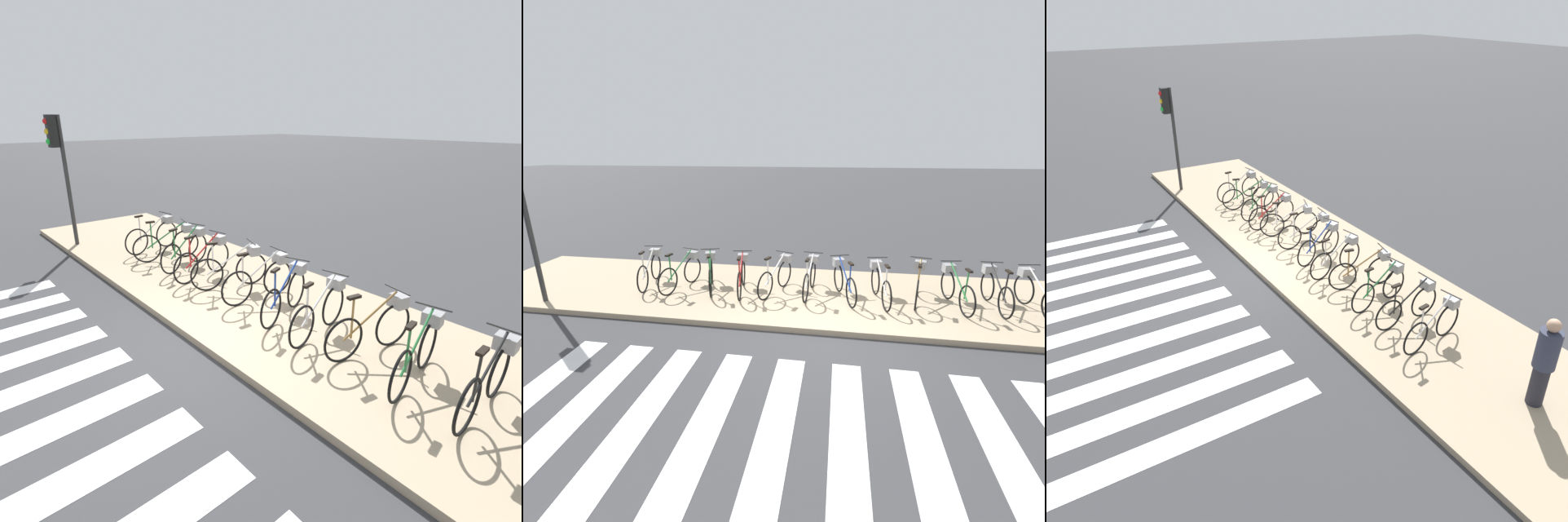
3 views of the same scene
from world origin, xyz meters
The scene contains 14 objects.
ground_plane centered at (0.00, 0.00, 0.00)m, with size 120.00×120.00×0.00m, color #38383A.
sidewalk centered at (0.00, 1.71, 0.06)m, with size 16.78×3.43×0.12m.
parked_bicycle_0 centered at (-4.34, 1.68, 0.55)m, with size 0.46×1.54×0.96m.
parked_bicycle_1 centered at (-3.46, 1.61, 0.55)m, with size 0.55×1.52×0.96m.
parked_bicycle_2 centered at (-2.77, 1.65, 0.55)m, with size 0.63×1.49×0.96m.
parked_bicycle_3 centered at (-1.99, 1.60, 0.55)m, with size 0.46×1.54×0.96m.
parked_bicycle_4 centered at (-1.15, 1.69, 0.55)m, with size 0.65×1.48×0.96m.
parked_bicycle_5 centered at (-0.38, 1.74, 0.55)m, with size 0.46×1.56×0.96m.
parked_bicycle_6 centered at (0.38, 1.61, 0.55)m, with size 0.62×1.50×0.96m.
parked_bicycle_7 centered at (1.18, 1.57, 0.55)m, with size 0.46×1.54×0.96m.
parked_bicycle_8 centered at (2.02, 1.71, 0.55)m, with size 0.53×1.53×0.96m.
parked_bicycle_9 centered at (2.76, 1.56, 0.55)m, with size 0.46×1.55×0.96m.
parked_bicycle_10 centered at (3.56, 1.61, 0.55)m, with size 0.46×1.56×0.96m.
traffic_light centered at (-6.19, 0.24, 2.45)m, with size 0.24×0.40×3.23m.
Camera 1 is at (4.75, -2.84, 3.28)m, focal length 28.00 mm.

